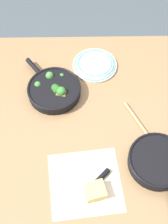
{
  "coord_description": "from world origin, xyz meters",
  "views": [
    {
      "loc": [
        0.01,
        0.79,
        2.01
      ],
      "look_at": [
        0.0,
        0.0,
        0.75
      ],
      "focal_mm": 50.0,
      "sensor_mm": 36.0,
      "label": 1
    }
  ],
  "objects_px": {
    "skillet_broccoli": "(54,90)",
    "dinner_plate_stack": "(95,64)",
    "cheese_block": "(95,191)",
    "skillet_eggs": "(158,162)",
    "wooden_spoon": "(149,137)",
    "grater_knife": "(96,183)"
  },
  "relations": [
    {
      "from": "skillet_broccoli",
      "to": "skillet_eggs",
      "type": "bearing_deg",
      "value": -167.17
    },
    {
      "from": "cheese_block",
      "to": "dinner_plate_stack",
      "type": "relative_size",
      "value": 0.43
    },
    {
      "from": "skillet_eggs",
      "to": "wooden_spoon",
      "type": "distance_m",
      "value": 0.14
    },
    {
      "from": "skillet_eggs",
      "to": "wooden_spoon",
      "type": "relative_size",
      "value": 1.22
    },
    {
      "from": "skillet_eggs",
      "to": "grater_knife",
      "type": "bearing_deg",
      "value": -86.73
    },
    {
      "from": "skillet_broccoli",
      "to": "wooden_spoon",
      "type": "height_order",
      "value": "skillet_broccoli"
    },
    {
      "from": "skillet_broccoli",
      "to": "cheese_block",
      "type": "bearing_deg",
      "value": 162.98
    },
    {
      "from": "wooden_spoon",
      "to": "dinner_plate_stack",
      "type": "xyz_separation_m",
      "value": [
        0.23,
        -0.43,
        0.0
      ]
    },
    {
      "from": "grater_knife",
      "to": "cheese_block",
      "type": "bearing_deg",
      "value": 36.34
    },
    {
      "from": "wooden_spoon",
      "to": "cheese_block",
      "type": "bearing_deg",
      "value": -71.97
    },
    {
      "from": "skillet_broccoli",
      "to": "dinner_plate_stack",
      "type": "distance_m",
      "value": 0.27
    },
    {
      "from": "skillet_eggs",
      "to": "grater_knife",
      "type": "distance_m",
      "value": 0.28
    },
    {
      "from": "grater_knife",
      "to": "dinner_plate_stack",
      "type": "bearing_deg",
      "value": -136.93
    },
    {
      "from": "wooden_spoon",
      "to": "dinner_plate_stack",
      "type": "distance_m",
      "value": 0.49
    },
    {
      "from": "wooden_spoon",
      "to": "grater_knife",
      "type": "xyz_separation_m",
      "value": [
        0.25,
        0.22,
        0.0
      ]
    },
    {
      "from": "skillet_broccoli",
      "to": "dinner_plate_stack",
      "type": "height_order",
      "value": "skillet_broccoli"
    },
    {
      "from": "skillet_broccoli",
      "to": "grater_knife",
      "type": "relative_size",
      "value": 1.87
    },
    {
      "from": "skillet_broccoli",
      "to": "dinner_plate_stack",
      "type": "relative_size",
      "value": 1.44
    },
    {
      "from": "cheese_block",
      "to": "grater_knife",
      "type": "bearing_deg",
      "value": -98.35
    },
    {
      "from": "cheese_block",
      "to": "skillet_eggs",
      "type": "bearing_deg",
      "value": -156.01
    },
    {
      "from": "skillet_broccoli",
      "to": "cheese_block",
      "type": "height_order",
      "value": "skillet_broccoli"
    },
    {
      "from": "skillet_broccoli",
      "to": "grater_knife",
      "type": "distance_m",
      "value": 0.51
    }
  ]
}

